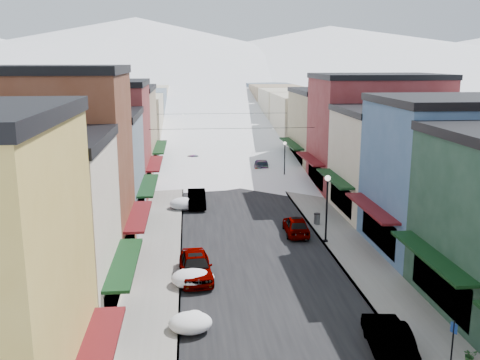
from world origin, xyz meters
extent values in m
cube|color=black|center=(0.00, 60.00, 0.01)|extent=(10.00, 160.00, 0.01)
cube|color=gray|center=(-6.60, 60.00, 0.07)|extent=(3.20, 160.00, 0.15)
cube|color=gray|center=(6.60, 60.00, 0.07)|extent=(3.20, 160.00, 0.15)
cube|color=slate|center=(-5.05, 60.00, 0.07)|extent=(0.10, 160.00, 0.15)
cube|color=slate|center=(5.05, 60.00, 0.07)|extent=(0.10, 160.00, 0.15)
cube|color=#5B0F13|center=(-7.60, 4.00, 3.20)|extent=(1.20, 7.22, 0.15)
cube|color=beige|center=(-13.20, 12.50, 4.50)|extent=(10.00, 8.00, 9.00)
cube|color=black|center=(-7.60, 12.50, 3.20)|extent=(1.20, 6.80, 0.15)
cube|color=brown|center=(-13.70, 20.50, 6.00)|extent=(11.00, 8.00, 12.00)
cube|color=black|center=(-13.70, 20.50, 12.25)|extent=(11.20, 8.20, 0.50)
cube|color=#5B0F13|center=(-7.60, 20.50, 3.20)|extent=(1.20, 6.80, 0.15)
cube|color=slate|center=(-13.20, 29.00, 4.25)|extent=(10.00, 9.00, 8.50)
cube|color=black|center=(-13.20, 29.00, 8.75)|extent=(10.20, 9.20, 0.50)
cube|color=black|center=(-7.60, 29.00, 3.20)|extent=(1.20, 7.65, 0.15)
cube|color=maroon|center=(-14.20, 38.00, 5.25)|extent=(12.00, 9.00, 10.50)
cube|color=black|center=(-14.20, 38.00, 10.75)|extent=(12.20, 9.20, 0.50)
cube|color=#5B0F13|center=(-7.60, 38.00, 3.20)|extent=(1.20, 7.65, 0.15)
cube|color=#978063|center=(-13.20, 48.00, 4.75)|extent=(10.00, 11.00, 9.50)
cube|color=black|center=(-13.20, 48.00, 9.75)|extent=(10.20, 11.20, 0.50)
cube|color=black|center=(-7.60, 48.00, 3.20)|extent=(1.20, 9.35, 0.15)
cube|color=black|center=(7.60, 12.00, 3.20)|extent=(1.20, 7.65, 0.15)
cube|color=#3D5F8A|center=(13.20, 21.00, 5.00)|extent=(10.00, 9.00, 10.00)
cube|color=black|center=(13.20, 21.00, 10.25)|extent=(10.20, 9.20, 0.50)
cube|color=#5B0F13|center=(7.60, 21.00, 3.20)|extent=(1.20, 7.65, 0.15)
cube|color=beige|center=(13.70, 30.00, 4.25)|extent=(11.00, 9.00, 8.50)
cube|color=black|center=(13.70, 30.00, 8.75)|extent=(11.20, 9.20, 0.50)
cube|color=black|center=(7.60, 30.00, 3.20)|extent=(1.20, 7.65, 0.15)
cube|color=maroon|center=(14.20, 39.00, 5.50)|extent=(12.00, 9.00, 11.00)
cube|color=black|center=(14.20, 39.00, 11.25)|extent=(12.20, 9.20, 0.50)
cube|color=#5B0F13|center=(7.60, 39.00, 3.20)|extent=(1.20, 7.65, 0.15)
cube|color=#8C7E5C|center=(13.20, 49.00, 4.50)|extent=(10.00, 11.00, 9.00)
cube|color=black|center=(13.20, 49.00, 9.25)|extent=(10.20, 11.20, 0.50)
cube|color=black|center=(7.60, 49.00, 3.20)|extent=(1.20, 9.35, 0.15)
cube|color=gray|center=(-12.50, 62.00, 4.00)|extent=(9.00, 13.00, 8.00)
cube|color=gray|center=(12.50, 62.00, 4.00)|extent=(9.00, 13.00, 8.00)
cube|color=gray|center=(-12.50, 76.00, 4.00)|extent=(9.00, 13.00, 8.00)
cube|color=gray|center=(12.50, 76.00, 4.00)|extent=(9.00, 13.00, 8.00)
cube|color=gray|center=(-12.50, 90.00, 4.00)|extent=(9.00, 13.00, 8.00)
cube|color=gray|center=(12.50, 90.00, 4.00)|extent=(9.00, 13.00, 8.00)
cube|color=gray|center=(-12.50, 104.00, 4.00)|extent=(9.00, 13.00, 8.00)
cube|color=gray|center=(12.50, 104.00, 4.00)|extent=(9.00, 13.00, 8.00)
cube|color=silver|center=(0.00, 225.00, 6.00)|extent=(360.00, 40.00, 12.00)
cone|color=white|center=(-30.00, 275.00, 17.00)|extent=(300.00, 300.00, 34.00)
cone|color=white|center=(70.00, 270.00, 15.00)|extent=(320.00, 320.00, 30.00)
cylinder|color=black|center=(0.00, 40.00, 6.20)|extent=(16.40, 0.04, 0.04)
cylinder|color=black|center=(0.00, 55.00, 6.20)|extent=(16.40, 0.04, 0.04)
imported|color=gray|center=(-4.12, 17.80, 0.80)|extent=(2.17, 4.78, 1.59)
imported|color=black|center=(-3.77, 34.01, 0.73)|extent=(1.61, 4.47, 1.47)
imported|color=#A6A8AE|center=(-3.94, 50.58, 0.85)|extent=(2.83, 6.00, 1.69)
imported|color=black|center=(4.30, 8.63, 0.75)|extent=(2.10, 4.68, 1.49)
imported|color=gray|center=(3.50, 25.40, 0.71)|extent=(1.89, 4.26, 1.43)
imported|color=black|center=(4.01, 48.41, 0.72)|extent=(2.54, 5.15, 1.44)
imported|color=#999BA1|center=(-0.83, 49.60, 0.71)|extent=(1.86, 4.25, 1.43)
imported|color=silver|center=(0.85, 72.86, 0.68)|extent=(2.33, 4.93, 1.36)
cylinder|color=black|center=(6.14, 6.51, 1.36)|extent=(0.07, 0.07, 2.42)
cube|color=navy|center=(6.14, 6.51, 2.24)|extent=(0.15, 0.31, 0.44)
cylinder|color=#575A5C|center=(5.58, 27.34, 0.56)|extent=(0.47, 0.47, 0.81)
cylinder|color=black|center=(5.58, 27.34, 0.98)|extent=(0.51, 0.51, 0.05)
cylinder|color=black|center=(5.20, 23.16, 0.21)|extent=(0.34, 0.34, 0.11)
cylinder|color=black|center=(5.20, 23.16, 2.38)|extent=(0.13, 0.13, 4.47)
sphere|color=white|center=(5.20, 23.16, 4.78)|extent=(0.40, 0.40, 0.40)
cylinder|color=black|center=(5.81, 43.19, 0.20)|extent=(0.29, 0.29, 0.10)
cylinder|color=black|center=(5.81, 43.19, 2.08)|extent=(0.12, 0.12, 3.85)
sphere|color=white|center=(5.81, 43.19, 4.15)|extent=(0.35, 0.35, 0.35)
imported|color=#28592A|center=(7.41, 7.30, 0.46)|extent=(0.61, 0.55, 0.62)
ellipsoid|color=white|center=(-4.48, 11.40, 0.45)|extent=(2.12, 1.79, 0.90)
ellipsoid|color=white|center=(-4.28, 12.60, 0.23)|extent=(0.91, 0.81, 0.45)
ellipsoid|color=white|center=(-4.30, 16.62, 0.53)|extent=(2.50, 2.11, 1.06)
ellipsoid|color=white|center=(-4.10, 17.82, 0.27)|extent=(1.07, 0.96, 0.53)
ellipsoid|color=white|center=(-4.90, 33.03, 0.53)|extent=(2.51, 2.12, 1.06)
ellipsoid|color=white|center=(-4.70, 34.23, 0.27)|extent=(1.07, 0.96, 0.54)
camera|label=1|loc=(-4.37, -12.27, 12.82)|focal=40.00mm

